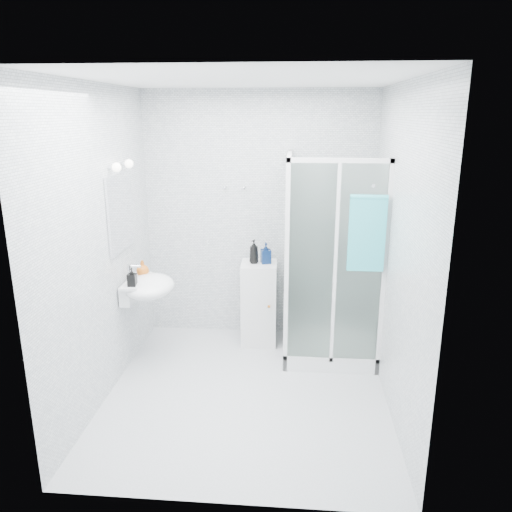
# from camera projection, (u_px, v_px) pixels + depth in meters

# --- Properties ---
(room) EXTENTS (2.40, 2.60, 2.60)m
(room) POSITION_uv_depth(u_px,v_px,m) (246.00, 250.00, 4.02)
(room) COLOR silver
(room) RESTS_ON ground
(shower_enclosure) EXTENTS (0.90, 0.95, 2.00)m
(shower_enclosure) POSITION_uv_depth(u_px,v_px,m) (322.00, 314.00, 4.93)
(shower_enclosure) COLOR white
(shower_enclosure) RESTS_ON ground
(wall_basin) EXTENTS (0.46, 0.56, 0.35)m
(wall_basin) POSITION_uv_depth(u_px,v_px,m) (147.00, 287.00, 4.67)
(wall_basin) COLOR white
(wall_basin) RESTS_ON ground
(mirror) EXTENTS (0.02, 0.60, 0.70)m
(mirror) POSITION_uv_depth(u_px,v_px,m) (120.00, 212.00, 4.49)
(mirror) COLOR white
(mirror) RESTS_ON room
(vanity_lights) EXTENTS (0.10, 0.40, 0.08)m
(vanity_lights) POSITION_uv_depth(u_px,v_px,m) (122.00, 165.00, 4.37)
(vanity_lights) COLOR silver
(vanity_lights) RESTS_ON room
(wall_hooks) EXTENTS (0.23, 0.06, 0.03)m
(wall_hooks) POSITION_uv_depth(u_px,v_px,m) (234.00, 188.00, 5.15)
(wall_hooks) COLOR silver
(wall_hooks) RESTS_ON room
(storage_cabinet) EXTENTS (0.37, 0.39, 0.88)m
(storage_cabinet) POSITION_uv_depth(u_px,v_px,m) (259.00, 303.00, 5.23)
(storage_cabinet) COLOR silver
(storage_cabinet) RESTS_ON ground
(hand_towel) EXTENTS (0.31, 0.05, 0.67)m
(hand_towel) POSITION_uv_depth(u_px,v_px,m) (367.00, 232.00, 4.26)
(hand_towel) COLOR #2FA8B1
(hand_towel) RESTS_ON shower_enclosure
(shampoo_bottle_a) EXTENTS (0.12, 0.12, 0.25)m
(shampoo_bottle_a) POSITION_uv_depth(u_px,v_px,m) (254.00, 252.00, 5.08)
(shampoo_bottle_a) COLOR black
(shampoo_bottle_a) RESTS_ON storage_cabinet
(shampoo_bottle_b) EXTENTS (0.12, 0.12, 0.21)m
(shampoo_bottle_b) POSITION_uv_depth(u_px,v_px,m) (266.00, 253.00, 5.09)
(shampoo_bottle_b) COLOR #0B1E46
(shampoo_bottle_b) RESTS_ON storage_cabinet
(soap_dispenser_orange) EXTENTS (0.14, 0.14, 0.15)m
(soap_dispenser_orange) POSITION_uv_depth(u_px,v_px,m) (142.00, 268.00, 4.74)
(soap_dispenser_orange) COLOR #B25615
(soap_dispenser_orange) RESTS_ON wall_basin
(soap_dispenser_black) EXTENTS (0.08, 0.08, 0.17)m
(soap_dispenser_black) POSITION_uv_depth(u_px,v_px,m) (132.00, 277.00, 4.47)
(soap_dispenser_black) COLOR black
(soap_dispenser_black) RESTS_ON wall_basin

